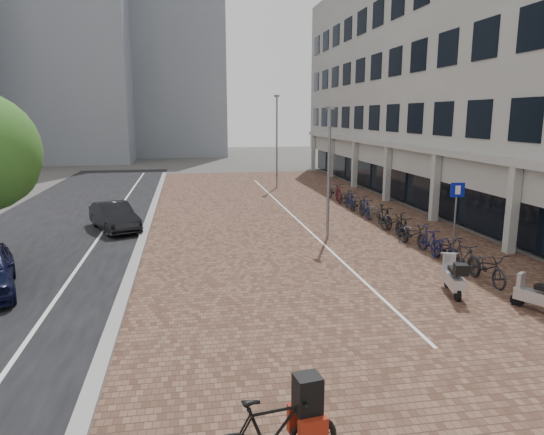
{
  "coord_description": "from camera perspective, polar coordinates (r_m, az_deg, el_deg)",
  "views": [
    {
      "loc": [
        -3.21,
        -12.67,
        5.18
      ],
      "look_at": [
        0.0,
        6.0,
        1.3
      ],
      "focal_mm": 33.16,
      "sensor_mm": 36.0,
      "label": 1
    }
  ],
  "objects": [
    {
      "name": "parking_line",
      "position": [
        25.77,
        2.56,
        0.05
      ],
      "size": [
        0.1,
        30.0,
        0.0
      ],
      "primitive_type": "cube",
      "color": "white",
      "rests_on": "plaza_brick"
    },
    {
      "name": "parking_sign",
      "position": [
        20.52,
        20.19,
        1.39
      ],
      "size": [
        0.55,
        0.11,
        2.65
      ],
      "rotation": [
        0.0,
        0.0,
        -0.09
      ],
      "color": "slate",
      "rests_on": "ground"
    },
    {
      "name": "hero_bike",
      "position": [
        7.9,
        -0.01,
        -23.35
      ],
      "size": [
        2.15,
        0.91,
        1.47
      ],
      "rotation": [
        0.0,
        0.0,
        1.73
      ],
      "color": "black",
      "rests_on": "ground"
    },
    {
      "name": "scooter_front",
      "position": [
        15.66,
        19.9,
        -6.27
      ],
      "size": [
        0.92,
        1.72,
        1.13
      ],
      "primitive_type": null,
      "rotation": [
        0.0,
        0.0,
        -0.26
      ],
      "color": "silver",
      "rests_on": "ground"
    },
    {
      "name": "lamp_far",
      "position": [
        35.93,
        0.54,
        8.47
      ],
      "size": [
        0.12,
        0.12,
        6.48
      ],
      "primitive_type": "cylinder",
      "color": "gray",
      "rests_on": "ground"
    },
    {
      "name": "bike_row",
      "position": [
        23.97,
        12.53,
        0.09
      ],
      "size": [
        1.36,
        18.12,
        1.05
      ],
      "color": "black",
      "rests_on": "ground"
    },
    {
      "name": "office_building",
      "position": [
        33.08,
        20.47,
        16.54
      ],
      "size": [
        8.4,
        40.0,
        15.0
      ],
      "color": "#ADADA8",
      "rests_on": "ground"
    },
    {
      "name": "plaza_brick",
      "position": [
        25.73,
        2.13,
        -0.02
      ],
      "size": [
        14.5,
        42.0,
        0.04
      ],
      "primitive_type": "cube",
      "color": "brown",
      "rests_on": "ground"
    },
    {
      "name": "car_dark",
      "position": [
        23.93,
        -17.47,
        0.1
      ],
      "size": [
        2.79,
        4.1,
        1.28
      ],
      "primitive_type": "imported",
      "rotation": [
        0.0,
        0.0,
        0.41
      ],
      "color": "black",
      "rests_on": "ground"
    },
    {
      "name": "curb",
      "position": [
        25.26,
        -13.84,
        -0.44
      ],
      "size": [
        0.35,
        42.0,
        0.14
      ],
      "primitive_type": "cube",
      "color": "gray",
      "rests_on": "ground"
    },
    {
      "name": "ground",
      "position": [
        14.05,
        4.21,
        -10.08
      ],
      "size": [
        140.0,
        140.0,
        0.0
      ],
      "primitive_type": "plane",
      "color": "#474442",
      "rests_on": "ground"
    },
    {
      "name": "lamp_near",
      "position": [
        21.02,
        6.45,
        4.8
      ],
      "size": [
        0.12,
        0.12,
        5.45
      ],
      "primitive_type": "cylinder",
      "color": "gray",
      "rests_on": "ground"
    },
    {
      "name": "street_asphalt",
      "position": [
        25.86,
        -22.48,
        -0.86
      ],
      "size": [
        8.0,
        50.0,
        0.03
      ],
      "primitive_type": "cube",
      "color": "black",
      "rests_on": "ground"
    },
    {
      "name": "lane_line",
      "position": [
        25.48,
        -18.09,
        -0.68
      ],
      "size": [
        0.12,
        44.0,
        0.0
      ],
      "primitive_type": "cube",
      "color": "white",
      "rests_on": "street_asphalt"
    },
    {
      "name": "bg_towers",
      "position": [
        63.22,
        -20.95,
        18.83
      ],
      "size": [
        33.0,
        23.0,
        32.0
      ],
      "color": "gray",
      "rests_on": "ground"
    },
    {
      "name": "scooter_back",
      "position": [
        15.23,
        28.08,
        -7.71
      ],
      "size": [
        1.14,
        1.49,
        1.01
      ],
      "primitive_type": null,
      "rotation": [
        0.0,
        0.0,
        0.54
      ],
      "color": "#B6B5BA",
      "rests_on": "ground"
    }
  ]
}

